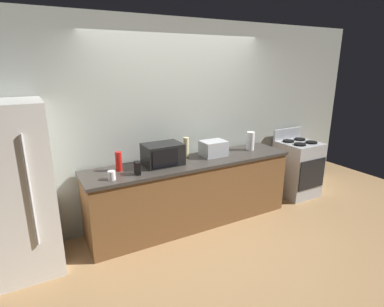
# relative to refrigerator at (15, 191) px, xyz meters

# --- Properties ---
(ground_plane) EXTENTS (8.00, 8.00, 0.00)m
(ground_plane) POSITION_rel_refrigerator_xyz_m (2.05, -0.40, -0.90)
(ground_plane) COLOR #A87F51
(back_wall) EXTENTS (6.40, 0.10, 2.70)m
(back_wall) POSITION_rel_refrigerator_xyz_m (2.05, 0.41, 0.45)
(back_wall) COLOR #9EA399
(back_wall) RESTS_ON ground_plane
(counter_run) EXTENTS (2.84, 0.64, 0.90)m
(counter_run) POSITION_rel_refrigerator_xyz_m (2.05, 0.00, -0.45)
(counter_run) COLOR brown
(counter_run) RESTS_ON ground_plane
(refrigerator) EXTENTS (0.72, 0.73, 1.80)m
(refrigerator) POSITION_rel_refrigerator_xyz_m (0.00, 0.00, 0.00)
(refrigerator) COLOR white
(refrigerator) RESTS_ON ground_plane
(stove_range) EXTENTS (0.60, 0.61, 1.08)m
(stove_range) POSITION_rel_refrigerator_xyz_m (4.05, 0.00, -0.44)
(stove_range) COLOR #B7BABF
(stove_range) RESTS_ON ground_plane
(microwave) EXTENTS (0.48, 0.35, 0.27)m
(microwave) POSITION_rel_refrigerator_xyz_m (1.65, 0.05, 0.13)
(microwave) COLOR black
(microwave) RESTS_ON counter_run
(toaster_oven) EXTENTS (0.34, 0.26, 0.21)m
(toaster_oven) POSITION_rel_refrigerator_xyz_m (2.42, 0.06, 0.10)
(toaster_oven) COLOR #B7BABF
(toaster_oven) RESTS_ON counter_run
(paper_towel_roll) EXTENTS (0.12, 0.12, 0.27)m
(paper_towel_roll) POSITION_rel_refrigerator_xyz_m (3.06, 0.05, 0.13)
(paper_towel_roll) COLOR white
(paper_towel_roll) RESTS_ON counter_run
(cordless_phone) EXTENTS (0.05, 0.11, 0.15)m
(cordless_phone) POSITION_rel_refrigerator_xyz_m (1.25, -0.14, 0.07)
(cordless_phone) COLOR black
(cordless_phone) RESTS_ON counter_run
(bottle_hand_soap) EXTENTS (0.07, 0.07, 0.27)m
(bottle_hand_soap) POSITION_rel_refrigerator_xyz_m (2.06, 0.19, 0.14)
(bottle_hand_soap) COLOR beige
(bottle_hand_soap) RESTS_ON counter_run
(bottle_hot_sauce) EXTENTS (0.08, 0.08, 0.23)m
(bottle_hot_sauce) POSITION_rel_refrigerator_xyz_m (1.10, 0.09, 0.12)
(bottle_hot_sauce) COLOR red
(bottle_hot_sauce) RESTS_ON counter_run
(mug_white) EXTENTS (0.08, 0.08, 0.10)m
(mug_white) POSITION_rel_refrigerator_xyz_m (0.94, -0.17, 0.05)
(mug_white) COLOR white
(mug_white) RESTS_ON counter_run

